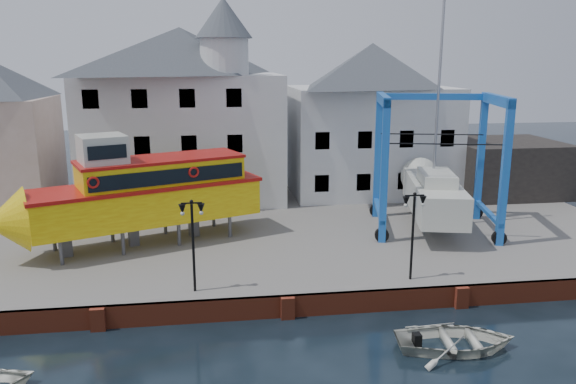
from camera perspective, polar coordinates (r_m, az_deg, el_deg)
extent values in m
plane|color=black|center=(25.25, -0.06, -12.66)|extent=(140.00, 140.00, 0.00)
cube|color=slate|center=(35.24, -2.52, -4.09)|extent=(44.00, 22.00, 1.00)
cube|color=maroon|center=(25.14, -0.09, -11.52)|extent=(44.00, 0.25, 1.00)
cube|color=maroon|center=(25.27, -18.75, -12.14)|extent=(0.60, 0.36, 1.00)
cube|color=maroon|center=(24.99, -0.04, -11.68)|extent=(0.60, 0.36, 1.00)
cube|color=maroon|center=(27.17, 17.20, -10.18)|extent=(0.60, 0.36, 1.00)
cube|color=silver|center=(41.39, -10.53, 5.43)|extent=(14.00, 8.00, 9.00)
pyramid|color=#383E47|center=(41.01, -10.90, 13.89)|extent=(14.00, 8.00, 3.20)
cube|color=black|center=(38.68, -18.75, 0.01)|extent=(1.00, 0.08, 1.20)
cube|color=black|center=(38.22, -14.33, 0.15)|extent=(1.00, 0.08, 1.20)
cube|color=black|center=(37.99, -9.83, 0.30)|extent=(1.00, 0.08, 1.20)
cube|color=black|center=(38.00, -5.31, 0.44)|extent=(1.00, 0.08, 1.20)
cube|color=black|center=(38.13, -19.08, 4.40)|extent=(1.00, 0.08, 1.20)
cube|color=black|center=(37.66, -14.59, 4.60)|extent=(1.00, 0.08, 1.20)
cube|color=black|center=(37.43, -10.02, 4.77)|extent=(1.00, 0.08, 1.20)
cube|color=black|center=(37.44, -5.41, 4.92)|extent=(1.00, 0.08, 1.20)
cube|color=black|center=(37.81, -19.43, 8.89)|extent=(1.00, 0.08, 1.20)
cube|color=black|center=(37.34, -14.87, 9.15)|extent=(1.00, 0.08, 1.20)
cube|color=black|center=(37.11, -10.21, 9.36)|extent=(1.00, 0.08, 1.20)
cube|color=black|center=(37.12, -5.51, 9.51)|extent=(1.00, 0.08, 1.20)
cylinder|color=silver|center=(38.58, -6.47, 13.49)|extent=(3.20, 3.20, 2.40)
cone|color=#383E47|center=(38.66, -6.57, 17.20)|extent=(3.80, 3.80, 2.60)
cube|color=silver|center=(43.62, 8.29, 5.25)|extent=(12.00, 8.00, 8.00)
pyramid|color=#383E47|center=(43.19, 8.55, 12.62)|extent=(12.00, 8.00, 3.20)
cube|color=black|center=(39.20, 3.45, 0.88)|extent=(1.00, 0.08, 1.20)
cube|color=black|center=(39.89, 7.68, 1.00)|extent=(1.00, 0.08, 1.20)
cube|color=black|center=(40.79, 11.74, 1.12)|extent=(1.00, 0.08, 1.20)
cube|color=black|center=(41.89, 15.61, 1.22)|extent=(1.00, 0.08, 1.20)
cube|color=black|center=(38.66, 3.51, 5.22)|extent=(1.00, 0.08, 1.20)
cube|color=black|center=(39.36, 7.81, 5.27)|extent=(1.00, 0.08, 1.20)
cube|color=black|center=(40.27, 11.94, 5.29)|extent=(1.00, 0.08, 1.20)
cube|color=black|center=(41.38, 15.87, 5.28)|extent=(1.00, 0.08, 1.20)
cube|color=black|center=(45.95, 20.99, 2.38)|extent=(8.00, 7.00, 4.00)
cylinder|color=black|center=(25.03, -9.59, -5.66)|extent=(0.12, 0.12, 4.00)
cube|color=black|center=(24.44, -9.78, -1.11)|extent=(0.90, 0.06, 0.06)
sphere|color=black|center=(24.42, -9.79, -0.95)|extent=(0.16, 0.16, 0.16)
cone|color=black|center=(24.53, -10.69, -1.75)|extent=(0.32, 0.32, 0.45)
sphere|color=beige|center=(24.57, -10.67, -2.16)|extent=(0.18, 0.18, 0.18)
cone|color=black|center=(24.50, -8.82, -1.70)|extent=(0.32, 0.32, 0.45)
sphere|color=beige|center=(24.54, -8.81, -2.10)|extent=(0.18, 0.18, 0.18)
cylinder|color=black|center=(26.62, 12.52, -4.63)|extent=(0.12, 0.12, 4.00)
cube|color=black|center=(26.07, 12.75, -0.34)|extent=(0.90, 0.06, 0.06)
sphere|color=black|center=(26.05, 12.76, -0.19)|extent=(0.16, 0.16, 0.16)
cone|color=black|center=(25.99, 11.89, -0.95)|extent=(0.32, 0.32, 0.45)
sphere|color=beige|center=(26.04, 11.88, -1.33)|extent=(0.18, 0.18, 0.18)
cone|color=black|center=(26.27, 13.54, -0.88)|extent=(0.32, 0.32, 0.45)
sphere|color=beige|center=(26.32, 13.52, -1.26)|extent=(0.18, 0.18, 0.18)
cylinder|color=#59595E|center=(30.38, -22.06, -5.71)|extent=(0.26, 0.26, 1.31)
cylinder|color=#59595E|center=(32.70, -22.67, -4.44)|extent=(0.26, 0.26, 1.31)
cylinder|color=#59595E|center=(30.86, -16.42, -4.97)|extent=(0.26, 0.26, 1.31)
cylinder|color=#59595E|center=(33.15, -17.42, -3.76)|extent=(0.26, 0.26, 1.31)
cylinder|color=#59595E|center=(31.63, -11.02, -4.20)|extent=(0.26, 0.26, 1.31)
cylinder|color=#59595E|center=(33.87, -12.37, -3.09)|extent=(0.26, 0.26, 1.31)
cylinder|color=#59595E|center=(32.67, -5.93, -3.45)|extent=(0.26, 0.26, 1.31)
cylinder|color=#59595E|center=(34.84, -7.56, -2.42)|extent=(0.26, 0.26, 1.31)
cube|color=#59595E|center=(31.59, -21.59, -4.95)|extent=(0.65, 0.60, 1.31)
cube|color=#59595E|center=(32.19, -15.42, -4.14)|extent=(0.65, 0.60, 1.31)
cube|color=#59595E|center=(33.15, -9.56, -3.32)|extent=(0.65, 0.60, 1.31)
cube|color=#D19B09|center=(31.96, -14.09, -1.16)|extent=(12.61, 7.63, 1.92)
cone|color=#D19B09|center=(30.93, -26.80, -2.71)|extent=(3.02, 3.80, 3.32)
cube|color=#A8130E|center=(31.72, -14.19, 0.67)|extent=(12.91, 7.85, 0.19)
cube|color=#D19B09|center=(31.83, -12.74, 1.93)|extent=(9.23, 6.00, 1.40)
cube|color=black|center=(30.40, -11.90, 1.52)|extent=(7.82, 3.17, 0.79)
cube|color=black|center=(33.25, -13.52, 2.45)|extent=(7.82, 3.17, 0.79)
cube|color=#A8130E|center=(31.69, -12.81, 3.31)|extent=(9.42, 6.15, 0.16)
cube|color=beige|center=(30.84, -18.33, 4.04)|extent=(2.96, 2.96, 1.59)
cube|color=black|center=(29.70, -17.88, 3.87)|extent=(1.80, 0.76, 0.70)
torus|color=#A8130E|center=(29.40, -19.18, 0.92)|extent=(0.61, 0.34, 0.61)
torus|color=#A8130E|center=(30.74, -9.56, 2.00)|extent=(0.61, 0.34, 0.61)
cube|color=blue|center=(31.26, 9.76, 1.97)|extent=(0.48, 0.48, 7.99)
cylinder|color=black|center=(32.16, 9.51, -4.32)|extent=(0.84, 0.46, 0.80)
cube|color=blue|center=(36.47, 9.09, 3.62)|extent=(0.48, 0.48, 7.99)
cylinder|color=black|center=(37.24, 8.89, -1.84)|extent=(0.84, 0.46, 0.80)
cube|color=blue|center=(32.46, 21.17, 1.67)|extent=(0.48, 0.48, 7.99)
cylinder|color=black|center=(33.33, 20.65, -4.39)|extent=(0.84, 0.46, 0.80)
cube|color=blue|center=(37.50, 18.98, 3.32)|extent=(0.48, 0.48, 7.99)
cylinder|color=black|center=(38.25, 18.57, -1.98)|extent=(0.84, 0.46, 0.80)
cube|color=blue|center=(33.38, 9.65, 9.27)|extent=(1.66, 5.65, 0.56)
cube|color=blue|center=(34.49, 9.22, -1.81)|extent=(1.54, 5.63, 0.24)
cube|color=blue|center=(34.51, 20.50, 8.75)|extent=(1.66, 5.65, 0.56)
cube|color=blue|center=(35.58, 19.63, -1.96)|extent=(1.54, 5.63, 0.24)
cube|color=blue|center=(36.41, 14.45, 9.37)|extent=(6.76, 1.91, 0.40)
cube|color=beige|center=(34.67, 14.59, -0.44)|extent=(4.46, 8.93, 1.83)
cone|color=beige|center=(39.56, 13.40, 1.32)|extent=(2.96, 2.36, 2.62)
cube|color=#59595E|center=(35.00, 14.47, -2.52)|extent=(0.72, 2.06, 0.80)
cube|color=beige|center=(33.85, 14.87, 1.40)|extent=(2.54, 3.74, 0.68)
cylinder|color=#99999E|center=(34.29, 15.15, 11.54)|extent=(0.19, 0.19, 12.55)
cube|color=black|center=(32.03, 15.55, 4.71)|extent=(6.12, 1.50, 0.05)
cube|color=black|center=(36.04, 14.39, 5.71)|extent=(6.12, 1.50, 0.05)
imported|color=beige|center=(23.80, 16.62, -14.99)|extent=(5.00, 3.82, 0.96)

